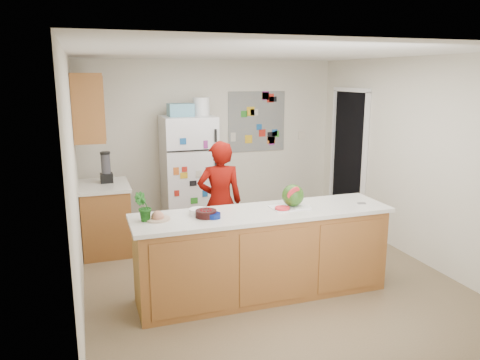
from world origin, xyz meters
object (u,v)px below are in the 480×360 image
object	(u,v)px
person	(220,202)
watermelon	(293,195)
cherry_bowl	(206,214)
refrigerator	(189,174)

from	to	relation	value
person	watermelon	size ratio (longest dim) A/B	6.55
cherry_bowl	person	bearing A→B (deg)	67.05
refrigerator	cherry_bowl	world-z (taller)	refrigerator
refrigerator	cherry_bowl	size ratio (longest dim) A/B	8.26
refrigerator	cherry_bowl	bearing A→B (deg)	-98.45
person	watermelon	distance (m)	1.16
cherry_bowl	watermelon	bearing A→B (deg)	3.02
watermelon	cherry_bowl	size ratio (longest dim) A/B	1.12
refrigerator	watermelon	world-z (taller)	refrigerator
refrigerator	watermelon	distance (m)	2.42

